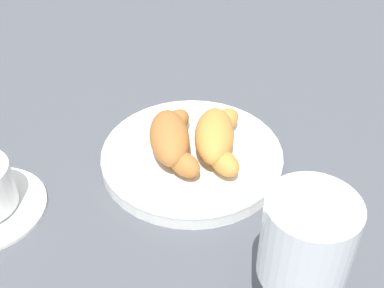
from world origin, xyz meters
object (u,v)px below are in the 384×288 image
at_px(pastry_plate, 192,156).
at_px(sugar_packet, 332,202).
at_px(croissant_large, 172,138).
at_px(croissant_small, 217,136).
at_px(juice_glass_left, 306,246).

xyz_separation_m(pastry_plate, sugar_packet, (0.04, 0.17, -0.01)).
height_order(croissant_large, croissant_small, same).
xyz_separation_m(juice_glass_left, sugar_packet, (-0.15, 0.04, -0.09)).
distance_m(croissant_large, croissant_small, 0.05).
distance_m(pastry_plate, croissant_small, 0.04).
xyz_separation_m(croissant_small, juice_glass_left, (0.20, 0.10, 0.05)).
height_order(pastry_plate, juice_glass_left, juice_glass_left).
bearing_deg(pastry_plate, sugar_packet, 75.58).
height_order(juice_glass_left, sugar_packet, juice_glass_left).
height_order(croissant_small, sugar_packet, croissant_small).
distance_m(pastry_plate, juice_glass_left, 0.24).
bearing_deg(croissant_small, juice_glass_left, 26.75).
distance_m(croissant_large, juice_glass_left, 0.25).
xyz_separation_m(croissant_large, sugar_packet, (0.04, 0.19, -0.04)).
relative_size(croissant_large, juice_glass_left, 0.93).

